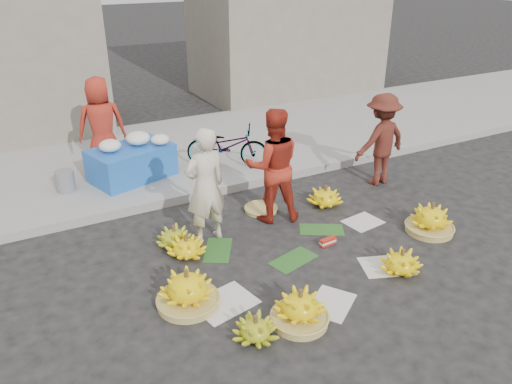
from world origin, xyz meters
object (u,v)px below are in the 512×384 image
banana_bunch_0 (187,290)px  flower_table (132,160)px  banana_bunch_4 (431,219)px  vendor_cream (205,186)px  bicycle (227,146)px

banana_bunch_0 → flower_table: size_ratio=0.47×
flower_table → banana_bunch_0: bearing=-113.0°
banana_bunch_4 → flower_table: 5.05m
vendor_cream → flower_table: bearing=-87.4°
vendor_cream → bicycle: 2.52m
vendor_cream → flower_table: size_ratio=1.07×
banana_bunch_0 → flower_table: (0.38, 3.68, 0.24)m
vendor_cream → bicycle: bearing=-128.7°
banana_bunch_4 → flower_table: (-3.40, 3.73, 0.25)m
flower_table → bicycle: bearing=-26.3°
banana_bunch_4 → bicycle: 3.85m
banana_bunch_0 → vendor_cream: (0.79, 1.28, 0.63)m
flower_table → vendor_cream: bearing=-97.5°
banana_bunch_0 → bicycle: 4.01m
banana_bunch_4 → vendor_cream: bearing=156.0°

